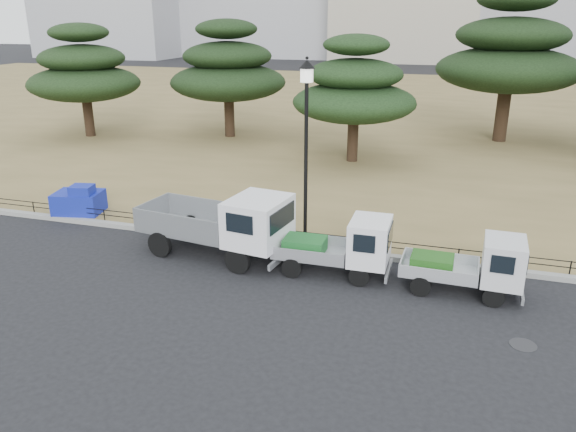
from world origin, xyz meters
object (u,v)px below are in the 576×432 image
(street_lamp, at_px, (306,123))
(tarp_pile, at_px, (79,201))
(truck_large, at_px, (222,222))
(truck_kei_front, at_px, (341,246))
(truck_kei_rear, at_px, (471,265))

(street_lamp, relative_size, tarp_pile, 3.03)
(truck_large, height_order, tarp_pile, truck_large)
(truck_kei_front, xyz_separation_m, truck_kei_rear, (3.51, -0.16, -0.05))
(truck_large, xyz_separation_m, tarp_pile, (-6.44, 1.80, -0.54))
(truck_kei_front, relative_size, street_lamp, 0.58)
(truck_large, bearing_deg, street_lamp, 42.85)
(truck_kei_rear, relative_size, tarp_pile, 1.68)
(truck_kei_front, bearing_deg, street_lamp, 131.52)
(truck_large, distance_m, truck_kei_rear, 7.22)
(truck_kei_front, height_order, tarp_pile, truck_kei_front)
(truck_large, bearing_deg, truck_kei_rear, 5.78)
(street_lamp, height_order, tarp_pile, street_lamp)
(truck_large, height_order, street_lamp, street_lamp)
(truck_large, xyz_separation_m, street_lamp, (2.19, 1.50, 2.83))
(street_lamp, bearing_deg, truck_large, -145.61)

